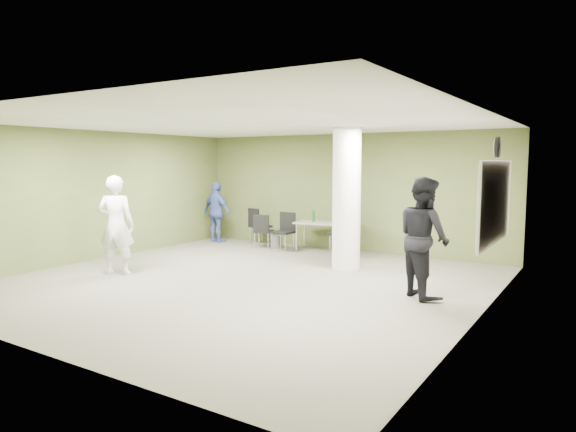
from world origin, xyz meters
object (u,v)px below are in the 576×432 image
Objects in this scene: woman_white at (116,225)px; man_black at (424,237)px; folding_table at (326,224)px; man_blue at (217,212)px; chair_back_left at (258,223)px.

woman_white is 0.99× the size of man_black.
man_black is at bearing -50.46° from folding_table.
folding_table is at bearing 0.72° from man_black.
man_blue reaches higher than folding_table.
woman_white is at bearing 107.14° from chair_back_left.
chair_back_left is (-2.06, 0.08, -0.10)m from folding_table.
man_blue is (-3.15, -0.24, 0.15)m from folding_table.
man_black is (3.24, -2.82, 0.30)m from folding_table.
woman_white reaches higher than chair_back_left.
woman_white is at bearing 112.58° from man_blue.
man_blue is (-0.97, 4.07, -0.14)m from woman_white.
woman_white is 5.62m from man_black.
chair_back_left is 0.58× the size of man_blue.
man_blue reaches higher than chair_back_left.
chair_back_left is at bearing 13.11° from man_black.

